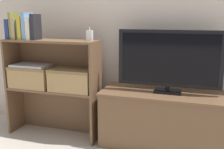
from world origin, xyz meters
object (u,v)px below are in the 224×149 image
object	(u,v)px
book_charcoal	(36,27)
laptop	(31,65)
book_skyblue	(27,26)
storage_basket_right	(72,79)
book_olive	(14,26)
storage_basket_left	(32,76)
book_mustard	(24,28)
book_ivory	(32,29)
book_tan	(18,29)
book_forest	(21,29)
book_navy	(11,29)
baby_monitor	(90,36)
tv	(169,60)
tv_stand	(166,119)

from	to	relation	value
book_charcoal	laptop	world-z (taller)	book_charcoal
book_skyblue	storage_basket_right	xyz separation A→B (m)	(0.41, 0.02, -0.46)
book_olive	storage_basket_left	xyz separation A→B (m)	(0.14, 0.02, -0.46)
book_mustard	book_ivory	distance (m)	0.08
book_tan	book_mustard	bearing A→B (deg)	0.00
book_olive	book_tan	bearing A→B (deg)	0.00
book_charcoal	book_ivory	bearing A→B (deg)	180.00
book_charcoal	storage_basket_left	bearing A→B (deg)	169.25
storage_basket_right	book_skyblue	bearing A→B (deg)	-177.76
book_ivory	book_forest	bearing A→B (deg)	180.00
book_navy	book_skyblue	distance (m)	0.18
baby_monitor	storage_basket_right	xyz separation A→B (m)	(-0.17, -0.01, -0.38)
book_mustard	laptop	size ratio (longest dim) A/B	0.59
book_mustard	storage_basket_right	distance (m)	0.63
tv	book_mustard	bearing A→B (deg)	-175.07
book_olive	book_skyblue	xyz separation A→B (m)	(0.14, 0.00, -0.00)
tv	storage_basket_right	xyz separation A→B (m)	(-0.83, -0.09, -0.20)
baby_monitor	laptop	size ratio (longest dim) A/B	0.35
book_tan	baby_monitor	world-z (taller)	book_tan
tv	storage_basket_left	size ratio (longest dim) A/B	2.14
book_skyblue	book_tan	bearing A→B (deg)	180.00
book_navy	book_ivory	size ratio (longest dim) A/B	0.94
book_forest	book_mustard	world-z (taller)	book_mustard
tv_stand	storage_basket_right	size ratio (longest dim) A/B	2.83
book_navy	book_olive	distance (m)	0.05
tv	book_tan	xyz separation A→B (m)	(-1.35, -0.11, 0.24)
tv	storage_basket_right	bearing A→B (deg)	-173.48
book_charcoal	book_mustard	bearing A→B (deg)	180.00
tv_stand	baby_monitor	distance (m)	0.97
book_ivory	book_charcoal	xyz separation A→B (m)	(0.04, 0.00, 0.02)
tv_stand	storage_basket_right	distance (m)	0.89
tv_stand	book_navy	size ratio (longest dim) A/B	6.25
book_skyblue	book_ivory	bearing A→B (deg)	0.00
book_forest	laptop	world-z (taller)	book_forest
laptop	baby_monitor	bearing A→B (deg)	1.48
book_ivory	laptop	world-z (taller)	book_ivory
book_mustard	laptop	distance (m)	0.34
book_skyblue	book_forest	bearing A→B (deg)	180.00
book_forest	book_charcoal	xyz separation A→B (m)	(0.16, 0.00, 0.02)
book_tan	book_forest	xyz separation A→B (m)	(0.04, 0.00, -0.01)
book_charcoal	storage_basket_right	distance (m)	0.56
book_forest	book_skyblue	xyz separation A→B (m)	(0.07, 0.00, 0.03)
book_skyblue	book_ivory	size ratio (longest dim) A/B	1.24
tv	baby_monitor	size ratio (longest dim) A/B	7.06
tv	book_ivory	bearing A→B (deg)	-174.73
book_tan	baby_monitor	xyz separation A→B (m)	(0.69, 0.03, -0.05)
storage_basket_left	laptop	bearing A→B (deg)	-90.00
book_navy	storage_basket_left	xyz separation A→B (m)	(0.18, 0.02, -0.43)
book_navy	baby_monitor	size ratio (longest dim) A/B	1.49
baby_monitor	storage_basket_left	world-z (taller)	baby_monitor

